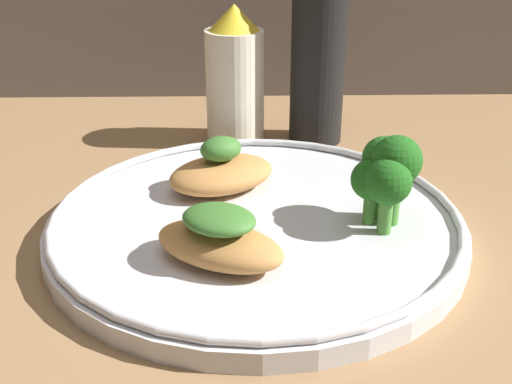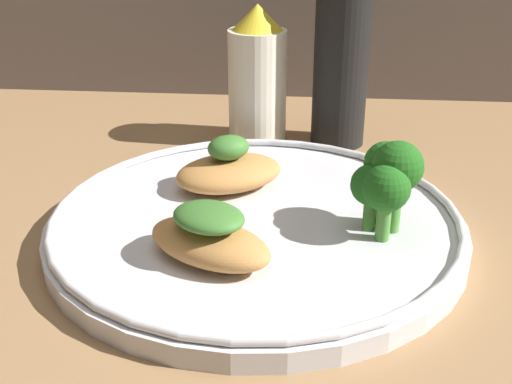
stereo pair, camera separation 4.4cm
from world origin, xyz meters
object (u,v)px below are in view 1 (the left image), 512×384
Objects in this scene: sauce_bottle at (235,78)px; pepper_grinder at (318,55)px; plate at (256,223)px; broccoli_bunch at (386,171)px.

sauce_bottle is 8.01cm from pepper_grinder.
pepper_grinder is at bearing 71.98° from plate.
sauce_bottle is at bearing 180.00° from pepper_grinder.
plate is at bearing -108.02° from pepper_grinder.
broccoli_bunch is 0.35× the size of pepper_grinder.
broccoli_bunch is (8.66, -1.02, 4.34)cm from plate.
broccoli_bunch is at bearing -63.00° from sauce_bottle.
pepper_grinder is (-2.48, 20.03, 2.98)cm from broccoli_bunch.
sauce_bottle reaches higher than broccoli_bunch.
plate is 2.25× the size of sauce_bottle.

